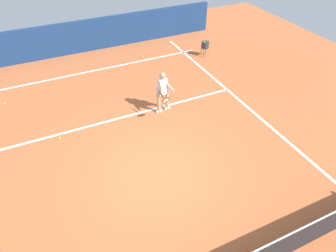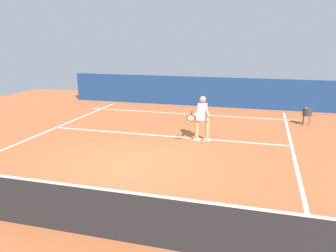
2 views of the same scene
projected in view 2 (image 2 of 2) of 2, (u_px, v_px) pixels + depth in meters
The scene contains 12 objects.
ground_plane at pixel (132, 164), 9.38m from camera, with size 24.23×24.23×0.00m, color #C66638.
court_back_wall at pixel (196, 91), 17.59m from camera, with size 13.79×0.24×1.51m, color navy.
baseline_marking at pixel (186, 114), 15.73m from camera, with size 9.79×0.10×0.01m, color white.
service_line_marking at pixel (163, 136), 12.14m from camera, with size 8.79×0.10×0.01m, color white.
sideline_left_marking at pixel (300, 182), 8.21m from camera, with size 0.10×16.64×0.01m, color white.
sideline_right_marking at pixel (1, 150), 10.54m from camera, with size 0.10×16.64×0.01m, color white.
court_net at pixel (58, 206), 5.99m from camera, with size 9.47×0.08×1.03m.
tennis_player at pixel (202, 117), 11.33m from camera, with size 0.72×1.01×1.55m.
tennis_ball_near at pixel (102, 132), 12.51m from camera, with size 0.07×0.07×0.07m, color #D1E533.
tennis_ball_mid at pixel (238, 115), 15.38m from camera, with size 0.07×0.07×0.07m, color #D1E533.
tennis_ball_far at pixel (101, 114), 15.65m from camera, with size 0.07×0.07×0.07m, color #D1E533.
ball_hopper at pixel (307, 112), 13.52m from camera, with size 0.36×0.36×0.74m.
Camera 2 is at (-3.38, 8.20, 3.36)m, focal length 35.95 mm.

